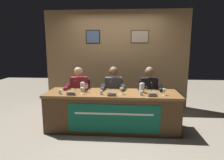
# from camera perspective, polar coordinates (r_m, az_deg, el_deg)

# --- Properties ---
(ground_plane) EXTENTS (12.00, 12.00, 0.00)m
(ground_plane) POSITION_cam_1_polar(r_m,az_deg,el_deg) (4.09, 0.00, -14.02)
(ground_plane) COLOR gray
(wall_back_panelled) EXTENTS (3.83, 0.14, 2.60)m
(wall_back_panelled) POSITION_cam_1_polar(r_m,az_deg,el_deg) (5.26, 1.25, 6.06)
(wall_back_panelled) COLOR #937047
(wall_back_panelled) RESTS_ON ground_plane
(conference_table) EXTENTS (2.63, 0.78, 0.76)m
(conference_table) POSITION_cam_1_polar(r_m,az_deg,el_deg) (3.81, -0.10, -7.72)
(conference_table) COLOR brown
(conference_table) RESTS_ON ground_plane
(chair_left) EXTENTS (0.44, 0.45, 0.90)m
(chair_left) POSITION_cam_1_polar(r_m,az_deg,el_deg) (4.60, -9.22, -5.68)
(chair_left) COLOR black
(chair_left) RESTS_ON ground_plane
(panelist_left) EXTENTS (0.51, 0.48, 1.22)m
(panelist_left) POSITION_cam_1_polar(r_m,az_deg,el_deg) (4.34, -9.93, -2.87)
(panelist_left) COLOR black
(panelist_left) RESTS_ON ground_plane
(nameplate_left) EXTENTS (0.18, 0.06, 0.08)m
(nameplate_left) POSITION_cam_1_polar(r_m,az_deg,el_deg) (3.70, -11.97, -3.81)
(nameplate_left) COLOR white
(nameplate_left) RESTS_ON conference_table
(juice_glass_left) EXTENTS (0.06, 0.06, 0.12)m
(juice_glass_left) POSITION_cam_1_polar(r_m,az_deg,el_deg) (3.75, -8.90, -2.79)
(juice_glass_left) COLOR white
(juice_glass_left) RESTS_ON conference_table
(water_cup_left) EXTENTS (0.06, 0.06, 0.08)m
(water_cup_left) POSITION_cam_1_polar(r_m,az_deg,el_deg) (3.84, -15.13, -3.47)
(water_cup_left) COLOR silver
(water_cup_left) RESTS_ON conference_table
(microphone_left) EXTENTS (0.06, 0.17, 0.22)m
(microphone_left) POSITION_cam_1_polar(r_m,az_deg,el_deg) (3.97, -11.01, -2.31)
(microphone_left) COLOR black
(microphone_left) RESTS_ON conference_table
(chair_center) EXTENTS (0.44, 0.45, 0.90)m
(chair_center) POSITION_cam_1_polar(r_m,az_deg,el_deg) (4.48, 0.55, -5.96)
(chair_center) COLOR black
(chair_center) RESTS_ON ground_plane
(panelist_center) EXTENTS (0.51, 0.48, 1.22)m
(panelist_center) POSITION_cam_1_polar(r_m,az_deg,el_deg) (4.22, 0.38, -3.09)
(panelist_center) COLOR black
(panelist_center) RESTS_ON ground_plane
(nameplate_center) EXTENTS (0.17, 0.06, 0.08)m
(nameplate_center) POSITION_cam_1_polar(r_m,az_deg,el_deg) (3.56, -0.08, -4.12)
(nameplate_center) COLOR white
(nameplate_center) RESTS_ON conference_table
(juice_glass_center) EXTENTS (0.06, 0.06, 0.12)m
(juice_glass_center) POSITION_cam_1_polar(r_m,az_deg,el_deg) (3.69, 2.70, -2.91)
(juice_glass_center) COLOR white
(juice_glass_center) RESTS_ON conference_table
(water_cup_center) EXTENTS (0.06, 0.06, 0.08)m
(water_cup_center) POSITION_cam_1_polar(r_m,az_deg,el_deg) (3.67, -3.18, -3.75)
(water_cup_center) COLOR silver
(water_cup_center) RESTS_ON conference_table
(microphone_center) EXTENTS (0.06, 0.17, 0.22)m
(microphone_center) POSITION_cam_1_polar(r_m,az_deg,el_deg) (3.78, -0.44, -2.76)
(microphone_center) COLOR black
(microphone_center) RESTS_ON conference_table
(chair_right) EXTENTS (0.44, 0.45, 0.90)m
(chair_right) POSITION_cam_1_polar(r_m,az_deg,el_deg) (4.50, 10.54, -6.06)
(chair_right) COLOR black
(chair_right) RESTS_ON ground_plane
(panelist_right) EXTENTS (0.51, 0.48, 1.22)m
(panelist_right) POSITION_cam_1_polar(r_m,az_deg,el_deg) (4.24, 10.94, -3.21)
(panelist_right) COLOR black
(panelist_right) RESTS_ON ground_plane
(nameplate_right) EXTENTS (0.18, 0.06, 0.08)m
(nameplate_right) POSITION_cam_1_polar(r_m,az_deg,el_deg) (3.60, 11.91, -4.18)
(nameplate_right) COLOR white
(nameplate_right) RESTS_ON conference_table
(juice_glass_right) EXTENTS (0.06, 0.06, 0.12)m
(juice_glass_right) POSITION_cam_1_polar(r_m,az_deg,el_deg) (3.73, 15.14, -3.12)
(juice_glass_right) COLOR white
(juice_glass_right) RESTS_ON conference_table
(water_cup_right) EXTENTS (0.06, 0.06, 0.08)m
(water_cup_right) POSITION_cam_1_polar(r_m,az_deg,el_deg) (3.64, 8.58, -3.95)
(water_cup_right) COLOR silver
(water_cup_right) RESTS_ON conference_table
(microphone_right) EXTENTS (0.06, 0.17, 0.22)m
(microphone_right) POSITION_cam_1_polar(r_m,az_deg,el_deg) (3.80, 11.67, -2.91)
(microphone_right) COLOR black
(microphone_right) RESTS_ON conference_table
(water_pitcher_left_side) EXTENTS (0.15, 0.10, 0.21)m
(water_pitcher_left_side) POSITION_cam_1_polar(r_m,az_deg,el_deg) (3.93, -8.61, -2.07)
(water_pitcher_left_side) COLOR silver
(water_pitcher_left_side) RESTS_ON conference_table
(water_pitcher_right_side) EXTENTS (0.15, 0.10, 0.21)m
(water_pitcher_right_side) POSITION_cam_1_polar(r_m,az_deg,el_deg) (3.86, 8.87, -2.30)
(water_pitcher_right_side) COLOR silver
(water_pitcher_right_side) RESTS_ON conference_table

